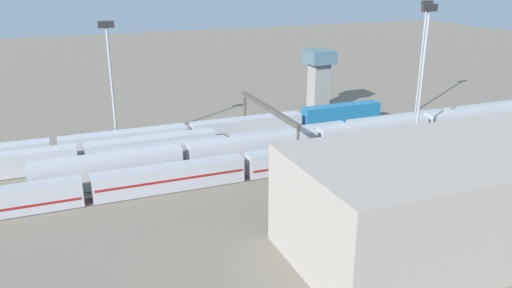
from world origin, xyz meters
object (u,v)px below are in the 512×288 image
train_on_track_0 (181,134)px  signal_gantry (268,113)px  train_on_track_3 (316,142)px  train_on_track_1 (81,156)px  train_on_track_4 (312,157)px  train_on_track_2 (347,131)px  control_tower (319,76)px  maintenance_shed (464,195)px  light_mast_1 (424,63)px  light_mast_0 (110,67)px  light_mast_2 (423,42)px

train_on_track_0 → signal_gantry: size_ratio=3.62×
train_on_track_3 → train_on_track_1: (39.72, -10.00, -0.60)m
train_on_track_4 → signal_gantry: size_ratio=4.79×
train_on_track_4 → train_on_track_2: (-13.12, -10.00, 0.02)m
train_on_track_0 → control_tower: control_tower is taller
train_on_track_2 → control_tower: (-5.33, -21.80, 6.40)m
maintenance_shed → train_on_track_3: bearing=-86.8°
train_on_track_2 → train_on_track_1: size_ratio=2.03×
train_on_track_0 → train_on_track_1: 19.28m
control_tower → train_on_track_0: bearing=18.1°
light_mast_1 → train_on_track_0: bearing=-31.0°
train_on_track_1 → signal_gantry: 33.23m
train_on_track_2 → control_tower: size_ratio=6.60×
train_on_track_3 → train_on_track_1: bearing=-14.1°
train_on_track_4 → light_mast_0: bearing=-38.6°
light_mast_0 → light_mast_1: light_mast_1 is taller
train_on_track_1 → light_mast_0: size_ratio=2.01×
train_on_track_0 → train_on_track_1: (18.62, 5.00, -0.07)m
train_on_track_3 → light_mast_2: size_ratio=3.75×
train_on_track_0 → train_on_track_4: (-17.54, 20.00, -0.09)m
light_mast_2 → maintenance_shed: (34.84, 51.74, -10.13)m
train_on_track_3 → maintenance_shed: bearing=93.2°
train_on_track_0 → light_mast_0: size_ratio=3.87×
light_mast_0 → signal_gantry: (-25.45, 13.31, -7.83)m
train_on_track_1 → signal_gantry: signal_gantry is taller
train_on_track_4 → light_mast_2: size_ratio=4.70×
light_mast_0 → light_mast_1: size_ratio=0.88×
light_mast_2 → maintenance_shed: light_mast_2 is taller
light_mast_0 → light_mast_1: bearing=152.3°
train_on_track_0 → train_on_track_4: 26.60m
train_on_track_1 → light_mast_2: (-76.46, -8.18, 14.36)m
light_mast_1 → train_on_track_1: bearing=-17.2°
train_on_track_1 → light_mast_0: light_mast_0 is taller
train_on_track_1 → control_tower: size_ratio=3.26×
light_mast_1 → train_on_track_4: bearing=-6.6°
light_mast_1 → light_mast_2: bearing=-129.3°
light_mast_2 → maintenance_shed: size_ratio=0.59×
light_mast_2 → light_mast_1: bearing=50.7°
train_on_track_3 → light_mast_1: 22.71m
train_on_track_4 → maintenance_shed: maintenance_shed is taller
train_on_track_1 → control_tower: bearing=-162.9°
train_on_track_3 → maintenance_shed: size_ratio=2.22×
light_mast_2 → control_tower: light_mast_2 is taller
light_mast_1 → light_mast_2: 32.84m
train_on_track_1 → control_tower: control_tower is taller
train_on_track_0 → light_mast_2: size_ratio=3.56×
light_mast_0 → maintenance_shed: size_ratio=0.54×
train_on_track_3 → light_mast_2: 43.24m
train_on_track_3 → signal_gantry: 10.08m
light_mast_1 → signal_gantry: size_ratio=1.07×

